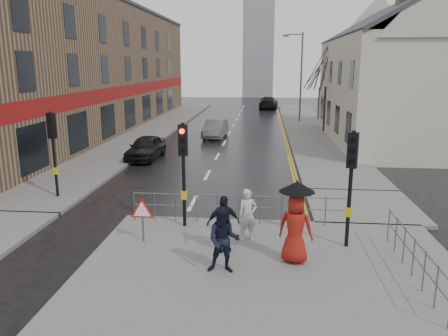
% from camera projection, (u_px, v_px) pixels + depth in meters
% --- Properties ---
extents(ground, '(120.00, 120.00, 0.00)m').
position_uv_depth(ground, '(178.00, 231.00, 14.22)').
color(ground, black).
rests_on(ground, ground).
extents(near_pavement, '(10.00, 9.00, 0.14)m').
position_uv_depth(near_pavement, '(272.00, 287.00, 10.55)').
color(near_pavement, '#605E5B').
rests_on(near_pavement, ground).
extents(left_pavement, '(4.00, 44.00, 0.14)m').
position_uv_depth(left_pavement, '(155.00, 128.00, 37.07)').
color(left_pavement, '#605E5B').
rests_on(left_pavement, ground).
extents(right_pavement, '(4.00, 40.00, 0.14)m').
position_uv_depth(right_pavement, '(308.00, 126.00, 37.84)').
color(right_pavement, '#605E5B').
rests_on(right_pavement, ground).
extents(pavement_bridge_right, '(4.00, 4.20, 0.14)m').
position_uv_depth(pavement_bridge_right, '(362.00, 206.00, 16.53)').
color(pavement_bridge_right, '#605E5B').
rests_on(pavement_bridge_right, ground).
extents(building_left_terrace, '(8.00, 42.00, 10.00)m').
position_uv_depth(building_left_terrace, '(84.00, 68.00, 35.46)').
color(building_left_terrace, brown).
rests_on(building_left_terrace, ground).
extents(building_right_cream, '(9.00, 16.40, 10.10)m').
position_uv_depth(building_right_cream, '(403.00, 73.00, 29.48)').
color(building_right_cream, '#BCB7A4').
rests_on(building_right_cream, ground).
extents(church_tower, '(5.00, 5.00, 18.00)m').
position_uv_depth(church_tower, '(259.00, 42.00, 72.07)').
color(church_tower, gray).
rests_on(church_tower, ground).
extents(traffic_signal_near_left, '(0.28, 0.27, 3.40)m').
position_uv_depth(traffic_signal_near_left, '(183.00, 157.00, 13.83)').
color(traffic_signal_near_left, black).
rests_on(traffic_signal_near_left, near_pavement).
extents(traffic_signal_near_right, '(0.34, 0.33, 3.40)m').
position_uv_depth(traffic_signal_near_right, '(351.00, 169.00, 12.21)').
color(traffic_signal_near_right, black).
rests_on(traffic_signal_near_right, near_pavement).
extents(traffic_signal_far_left, '(0.34, 0.33, 3.40)m').
position_uv_depth(traffic_signal_far_left, '(53.00, 139.00, 17.06)').
color(traffic_signal_far_left, black).
rests_on(traffic_signal_far_left, left_pavement).
extents(guard_railing_front, '(7.14, 0.04, 1.00)m').
position_uv_depth(guard_railing_front, '(239.00, 202.00, 14.43)').
color(guard_railing_front, '#595B5E').
rests_on(guard_railing_front, near_pavement).
extents(guard_railing_side, '(0.04, 4.54, 1.00)m').
position_uv_depth(guard_railing_side, '(414.00, 250.00, 10.78)').
color(guard_railing_side, '#595B5E').
rests_on(guard_railing_side, near_pavement).
extents(warning_sign, '(0.80, 0.07, 1.35)m').
position_uv_depth(warning_sign, '(142.00, 213.00, 12.89)').
color(warning_sign, '#595B5E').
rests_on(warning_sign, near_pavement).
extents(street_lamp, '(1.83, 0.25, 8.00)m').
position_uv_depth(street_lamp, '(299.00, 71.00, 39.74)').
color(street_lamp, '#595B5E').
rests_on(street_lamp, right_pavement).
extents(tree_near, '(2.40, 2.40, 6.58)m').
position_uv_depth(tree_near, '(327.00, 67.00, 33.67)').
color(tree_near, black).
rests_on(tree_near, right_pavement).
extents(tree_far, '(2.40, 2.40, 5.64)m').
position_uv_depth(tree_far, '(321.00, 74.00, 41.54)').
color(tree_far, black).
rests_on(tree_far, right_pavement).
extents(pedestrian_a, '(0.67, 0.57, 1.58)m').
position_uv_depth(pedestrian_a, '(248.00, 215.00, 13.03)').
color(pedestrian_a, '#B9B9B5').
rests_on(pedestrian_a, near_pavement).
extents(pedestrian_b, '(0.84, 0.66, 1.73)m').
position_uv_depth(pedestrian_b, '(224.00, 240.00, 10.97)').
color(pedestrian_b, black).
rests_on(pedestrian_b, near_pavement).
extents(pedestrian_with_umbrella, '(1.05, 0.96, 2.23)m').
position_uv_depth(pedestrian_with_umbrella, '(296.00, 220.00, 11.48)').
color(pedestrian_with_umbrella, maroon).
rests_on(pedestrian_with_umbrella, near_pavement).
extents(pedestrian_d, '(1.03, 0.71, 1.62)m').
position_uv_depth(pedestrian_d, '(223.00, 223.00, 12.27)').
color(pedestrian_d, black).
rests_on(pedestrian_d, near_pavement).
extents(car_parked, '(1.80, 4.00, 1.34)m').
position_uv_depth(car_parked, '(146.00, 148.00, 25.01)').
color(car_parked, black).
rests_on(car_parked, ground).
extents(car_mid, '(1.66, 4.10, 1.33)m').
position_uv_depth(car_mid, '(215.00, 129.00, 32.45)').
color(car_mid, '#515357').
rests_on(car_mid, ground).
extents(car_far, '(2.51, 5.28, 1.49)m').
position_uv_depth(car_far, '(268.00, 103.00, 53.75)').
color(car_far, black).
rests_on(car_far, ground).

